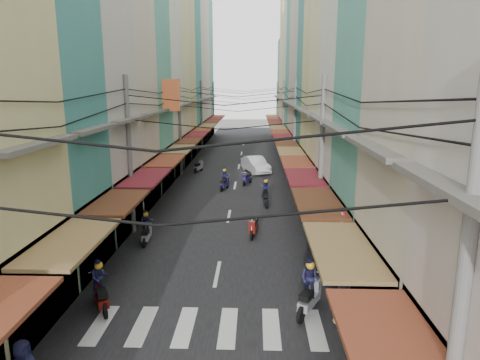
% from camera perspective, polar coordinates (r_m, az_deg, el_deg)
% --- Properties ---
extents(ground, '(160.00, 160.00, 0.00)m').
position_cam_1_polar(ground, '(20.06, -2.55, -10.01)').
color(ground, slate).
rests_on(ground, ground).
extents(road, '(10.00, 80.00, 0.02)m').
position_cam_1_polar(road, '(39.25, -0.26, 1.27)').
color(road, black).
rests_on(road, ground).
extents(sidewalk_left, '(3.00, 80.00, 0.06)m').
position_cam_1_polar(sidewalk_left, '(40.03, -9.60, 1.35)').
color(sidewalk_left, gray).
rests_on(sidewalk_left, ground).
extents(sidewalk_right, '(3.00, 80.00, 0.06)m').
position_cam_1_polar(sidewalk_right, '(39.53, 9.20, 1.22)').
color(sidewalk_right, gray).
rests_on(sidewalk_right, ground).
extents(crosswalk, '(7.55, 2.40, 0.01)m').
position_cam_1_polar(crosswalk, '(14.71, -4.48, -18.91)').
color(crosswalk, silver).
rests_on(crosswalk, ground).
extents(building_row_left, '(7.80, 67.67, 23.70)m').
position_cam_1_polar(building_row_left, '(36.33, -13.57, 15.52)').
color(building_row_left, silver).
rests_on(building_row_left, ground).
extents(building_row_right, '(7.80, 68.98, 22.59)m').
position_cam_1_polar(building_row_right, '(35.53, 12.81, 15.03)').
color(building_row_right, teal).
rests_on(building_row_right, ground).
extents(utility_poles, '(10.20, 66.13, 8.20)m').
position_cam_1_polar(utility_poles, '(33.52, -0.61, 10.67)').
color(utility_poles, slate).
rests_on(utility_poles, ground).
extents(white_car, '(5.34, 3.54, 1.76)m').
position_cam_1_polar(white_car, '(38.57, 2.08, 1.05)').
color(white_car, silver).
rests_on(white_car, ground).
extents(bicycle, '(1.93, 1.32, 1.24)m').
position_cam_1_polar(bicycle, '(18.80, 17.96, -12.25)').
color(bicycle, black).
rests_on(bicycle, ground).
extents(moving_scooters, '(7.78, 26.08, 1.97)m').
position_cam_1_polar(moving_scooters, '(23.60, -2.34, -5.09)').
color(moving_scooters, black).
rests_on(moving_scooters, ground).
extents(parked_scooters, '(12.80, 14.75, 0.98)m').
position_cam_1_polar(parked_scooters, '(15.98, 10.13, -14.52)').
color(parked_scooters, black).
rests_on(parked_scooters, ground).
extents(pedestrians, '(11.94, 23.01, 2.25)m').
position_cam_1_polar(pedestrians, '(24.28, -11.78, -3.56)').
color(pedestrians, black).
rests_on(pedestrians, ground).
extents(market_umbrella, '(2.44, 2.44, 2.58)m').
position_cam_1_polar(market_umbrella, '(19.31, 19.07, -4.47)').
color(market_umbrella, '#B2B2B7').
rests_on(market_umbrella, ground).
extents(traffic_sign, '(0.10, 0.70, 3.21)m').
position_cam_1_polar(traffic_sign, '(16.43, 13.41, -6.70)').
color(traffic_sign, slate).
rests_on(traffic_sign, ground).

